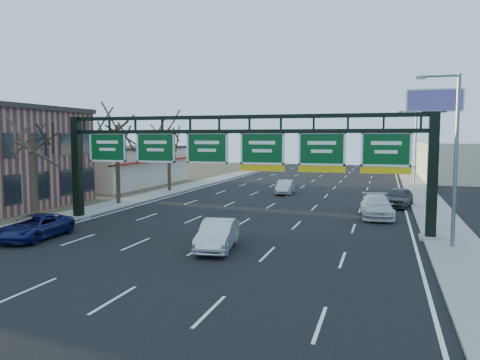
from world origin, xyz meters
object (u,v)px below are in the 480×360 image
(sign_gantry, at_px, (237,156))
(car_blue_suv, at_px, (35,227))
(car_silver_sedan, at_px, (218,235))
(car_white_wagon, at_px, (377,207))

(sign_gantry, height_order, car_blue_suv, sign_gantry)
(sign_gantry, bearing_deg, car_silver_sedan, -82.08)
(sign_gantry, distance_m, car_white_wagon, 11.49)
(car_white_wagon, bearing_deg, car_silver_sedan, -126.51)
(sign_gantry, distance_m, car_silver_sedan, 7.00)
(car_white_wagon, bearing_deg, car_blue_suv, -149.40)
(car_blue_suv, xyz_separation_m, car_silver_sedan, (10.81, 0.71, 0.07))
(sign_gantry, bearing_deg, car_white_wagon, 38.47)
(sign_gantry, relative_size, car_white_wagon, 4.52)
(car_silver_sedan, height_order, car_white_wagon, car_white_wagon)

